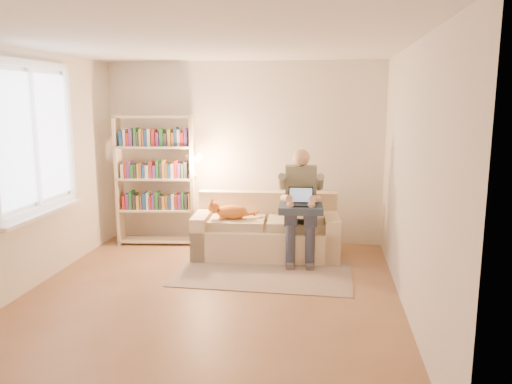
# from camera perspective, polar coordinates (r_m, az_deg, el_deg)

# --- Properties ---
(floor) EXTENTS (4.50, 4.50, 0.00)m
(floor) POSITION_cam_1_polar(r_m,az_deg,el_deg) (5.41, -5.41, -11.94)
(floor) COLOR brown
(floor) RESTS_ON ground
(ceiling) EXTENTS (4.00, 4.50, 0.02)m
(ceiling) POSITION_cam_1_polar(r_m,az_deg,el_deg) (5.03, -5.94, 16.60)
(ceiling) COLOR white
(ceiling) RESTS_ON wall_back
(wall_left) EXTENTS (0.02, 4.50, 2.60)m
(wall_left) POSITION_cam_1_polar(r_m,az_deg,el_deg) (5.86, -25.03, 2.05)
(wall_left) COLOR silver
(wall_left) RESTS_ON floor
(wall_right) EXTENTS (0.02, 4.50, 2.60)m
(wall_right) POSITION_cam_1_polar(r_m,az_deg,el_deg) (4.99, 17.29, 1.25)
(wall_right) COLOR silver
(wall_right) RESTS_ON floor
(wall_back) EXTENTS (4.00, 0.02, 2.60)m
(wall_back) POSITION_cam_1_polar(r_m,az_deg,el_deg) (7.25, -1.46, 4.45)
(wall_back) COLOR silver
(wall_back) RESTS_ON floor
(wall_front) EXTENTS (4.00, 0.02, 2.60)m
(wall_front) POSITION_cam_1_polar(r_m,az_deg,el_deg) (2.97, -15.97, -4.70)
(wall_front) COLOR silver
(wall_front) RESTS_ON floor
(window) EXTENTS (0.12, 1.52, 1.69)m
(window) POSITION_cam_1_polar(r_m,az_deg,el_deg) (5.99, -23.63, 3.05)
(window) COLOR white
(window) RESTS_ON wall_left
(sofa) EXTENTS (1.95, 0.97, 0.81)m
(sofa) POSITION_cam_1_polar(r_m,az_deg,el_deg) (6.74, 1.21, -4.72)
(sofa) COLOR beige
(sofa) RESTS_ON floor
(person) EXTENTS (0.44, 0.67, 1.43)m
(person) POSITION_cam_1_polar(r_m,az_deg,el_deg) (6.47, 5.13, -0.81)
(person) COLOR gray
(person) RESTS_ON sofa
(cat) EXTENTS (0.63, 0.25, 0.23)m
(cat) POSITION_cam_1_polar(r_m,az_deg,el_deg) (6.58, -2.86, -2.20)
(cat) COLOR orange
(cat) RESTS_ON sofa
(blanket) EXTENTS (0.58, 0.48, 0.09)m
(blanket) POSITION_cam_1_polar(r_m,az_deg,el_deg) (6.34, 5.16, -1.89)
(blanket) COLOR #2A394A
(blanket) RESTS_ON person
(laptop) EXTENTS (0.33, 0.30, 0.26)m
(laptop) POSITION_cam_1_polar(r_m,az_deg,el_deg) (6.33, 5.18, -0.96)
(laptop) COLOR black
(laptop) RESTS_ON blanket
(bookshelf) EXTENTS (1.26, 0.40, 1.86)m
(bookshelf) POSITION_cam_1_polar(r_m,az_deg,el_deg) (7.25, -11.37, 2.08)
(bookshelf) COLOR beige
(bookshelf) RESTS_ON floor
(rug) EXTENTS (2.12, 1.28, 0.01)m
(rug) POSITION_cam_1_polar(r_m,az_deg,el_deg) (6.09, 0.87, -9.24)
(rug) COLOR gray
(rug) RESTS_ON floor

